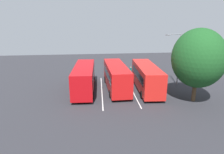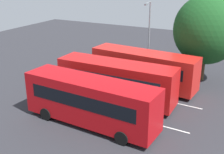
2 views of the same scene
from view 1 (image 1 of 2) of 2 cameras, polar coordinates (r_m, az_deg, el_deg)
The scene contains 9 objects.
ground_plane at distance 26.00m, azimuth 1.45°, elevation -3.88°, with size 62.86×62.86×0.00m, color #2B2B30.
bus_far_left at distance 26.10m, azimuth 10.01°, elevation 0.11°, with size 9.86×3.16×3.29m.
bus_center_left at distance 26.02m, azimuth 1.22°, elevation 0.30°, with size 9.73×2.64×3.29m.
bus_center_right at distance 25.61m, azimuth -8.12°, elevation -0.11°, with size 9.83×2.97×3.29m.
pedestrian at distance 32.72m, azimuth 5.48°, elevation 1.87°, with size 0.45×0.45×1.59m.
street_lamp at distance 28.63m, azimuth 18.69°, elevation 5.80°, with size 0.50×2.38×7.25m.
depot_tree at distance 23.20m, azimuth 23.85°, elevation 5.01°, with size 6.16×5.54×8.18m.
lane_stripe_outer_left at distance 26.35m, azimuth 5.81°, elevation -3.67°, with size 12.14×0.12×0.01m, color silver.
lane_stripe_inner_left at distance 25.79m, azimuth -2.99°, elevation -4.04°, with size 12.14×0.12×0.01m, color silver.
Camera 1 is at (-24.23, 3.60, 8.69)m, focal length 31.28 mm.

